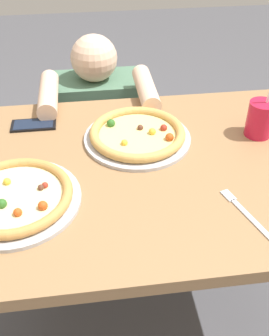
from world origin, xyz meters
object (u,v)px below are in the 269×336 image
object	(u,v)px
pizza_far	(138,135)
pizza_near	(15,197)
cell_phone	(34,125)
drink_cup_colored	(260,119)
diner_seated	(99,142)
fork	(244,211)

from	to	relation	value
pizza_far	pizza_near	bearing A→B (deg)	-145.12
cell_phone	pizza_near	bearing A→B (deg)	-93.44
drink_cup_colored	diner_seated	size ratio (longest dim) A/B	0.23
pizza_far	diner_seated	distance (m)	0.63
cell_phone	fork	bearing A→B (deg)	-41.27
pizza_near	cell_phone	world-z (taller)	pizza_near
drink_cup_colored	pizza_far	bearing A→B (deg)	176.93
pizza_far	diner_seated	world-z (taller)	diner_seated
pizza_far	fork	distance (m)	0.43
pizza_far	drink_cup_colored	bearing A→B (deg)	-3.07
pizza_far	fork	xyz separation A→B (m)	(0.23, -0.37, -0.02)
diner_seated	cell_phone	bearing A→B (deg)	-121.39
pizza_near	fork	bearing A→B (deg)	-11.04
fork	pizza_near	bearing A→B (deg)	168.96
drink_cup_colored	fork	xyz separation A→B (m)	(-0.17, -0.35, -0.06)
drink_cup_colored	pizza_near	bearing A→B (deg)	-163.04
fork	diner_seated	world-z (taller)	diner_seated
pizza_near	cell_phone	size ratio (longest dim) A/B	2.33
pizza_near	diner_seated	xyz separation A→B (m)	(0.25, 0.76, -0.36)
fork	cell_phone	size ratio (longest dim) A/B	1.32
fork	cell_phone	bearing A→B (deg)	138.73
pizza_far	diner_seated	xyz separation A→B (m)	(-0.11, 0.51, -0.36)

